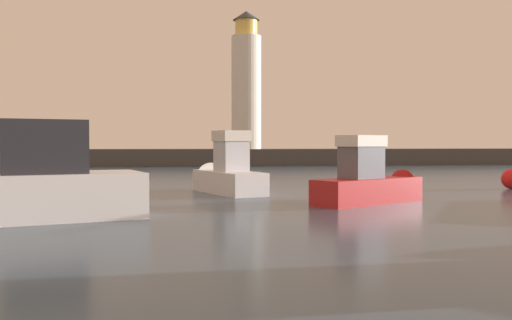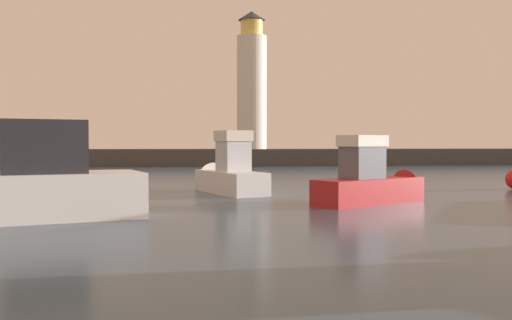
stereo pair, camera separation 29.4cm
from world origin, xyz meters
TOP-DOWN VIEW (x-y plane):
  - ground_plane at (0.00, 30.10)m, footprint 220.00×220.00m
  - breakwater at (0.00, 60.19)m, footprint 92.60×4.79m
  - lighthouse at (2.91, 60.19)m, footprint 3.17×3.17m
  - motorboat_0 at (-2.28, 27.37)m, footprint 3.70×6.50m
  - motorboat_3 at (3.52, 21.54)m, footprint 6.09×4.45m

SIDE VIEW (x-z plane):
  - ground_plane at x=0.00m, z-range 0.00..0.00m
  - motorboat_3 at x=3.52m, z-range -0.63..2.29m
  - motorboat_0 at x=-2.28m, z-range -0.75..2.51m
  - breakwater at x=0.00m, z-range 0.00..1.78m
  - lighthouse at x=2.91m, z-range 1.39..16.06m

